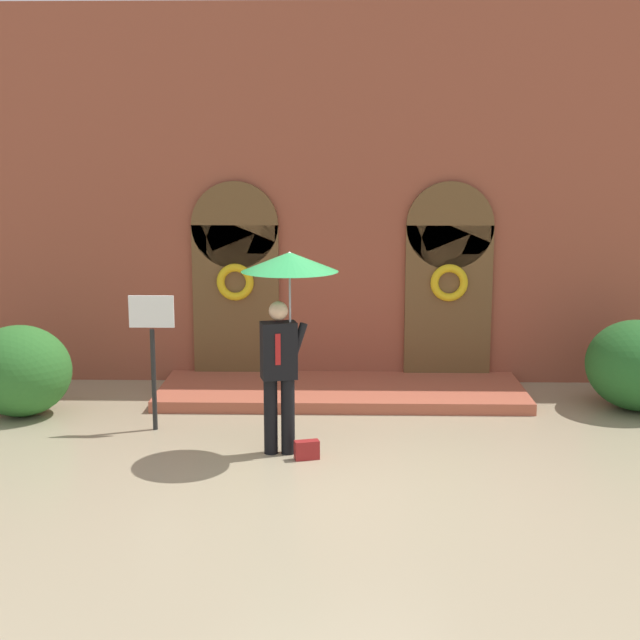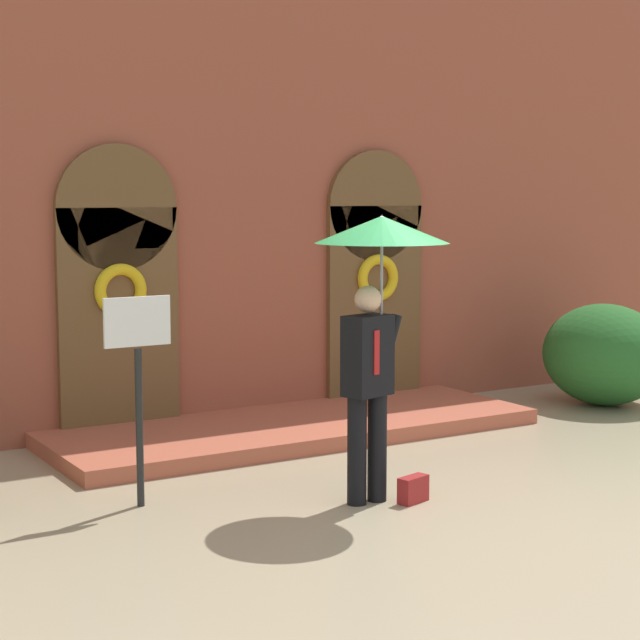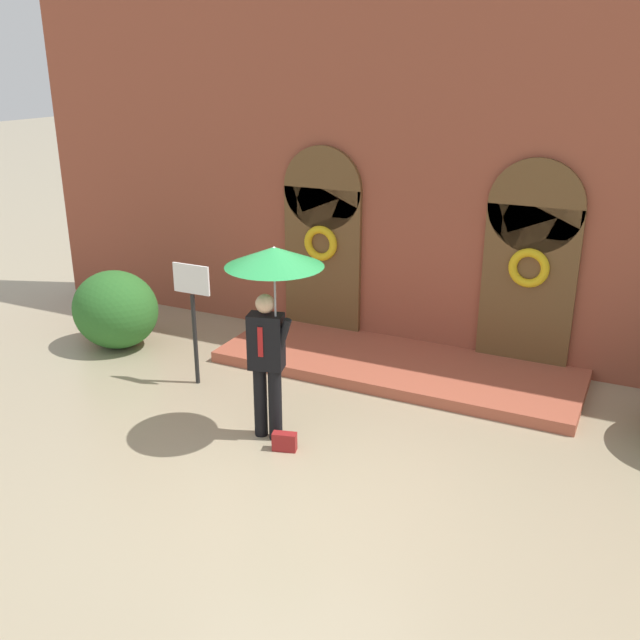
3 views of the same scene
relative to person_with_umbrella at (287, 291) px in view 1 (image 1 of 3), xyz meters
The scene contains 7 objects.
ground_plane 2.10m from the person_with_umbrella, 43.03° to the right, with size 80.00×80.00×0.00m, color tan.
building_facade 3.70m from the person_with_umbrella, 80.04° to the left, with size 14.00×2.30×5.60m.
person_with_umbrella is the anchor object (origin of this frame).
handbag 1.83m from the person_with_umbrella, 41.27° to the right, with size 0.28×0.12×0.22m, color maroon.
sign_post 2.08m from the person_with_umbrella, 153.26° to the left, with size 0.56×0.06×1.72m.
shrub_left 4.14m from the person_with_umbrella, 158.19° to the left, with size 1.36×1.21×1.22m, color #2D6B28.
shrub_right 5.23m from the person_with_umbrella, 22.91° to the left, with size 1.38×1.56×1.23m, color #235B23.
Camera 1 is at (-0.02, -9.34, 3.44)m, focal length 50.00 mm.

